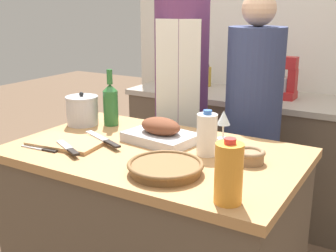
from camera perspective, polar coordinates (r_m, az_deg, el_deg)
The scene contains 20 objects.
kitchen_island at distance 2.08m, azimuth -1.76°, elevation -15.14°, with size 1.29×0.80×0.91m.
back_counter at distance 3.24m, azimuth 11.72°, elevation -3.74°, with size 1.95×0.60×0.90m.
back_wall at distance 3.40m, azimuth 14.53°, elevation 11.29°, with size 2.45×0.10×2.55m.
roasting_pan at distance 1.97m, azimuth -1.00°, elevation -0.93°, with size 0.35×0.26×0.12m.
wicker_basket at distance 1.62m, azimuth -0.34°, elevation -5.61°, with size 0.30×0.30×0.05m.
cutting_board at distance 2.00m, azimuth -13.49°, elevation -2.18°, with size 0.35×0.24×0.02m.
stock_pot at distance 2.30m, azimuth -11.53°, elevation 2.10°, with size 0.17×0.17×0.18m.
mixing_bowl at distance 1.75m, azimuth 11.05°, elevation -3.97°, with size 0.12×0.12×0.06m.
juice_jug at distance 1.37m, azimuth 8.22°, elevation -6.33°, with size 0.09×0.09×0.22m.
milk_jug at distance 1.80m, azimuth 5.29°, elevation -1.12°, with size 0.09×0.09×0.20m.
wine_bottle_green at distance 2.25m, azimuth -7.78°, elevation 3.05°, with size 0.08×0.08×0.30m.
wine_glass_left at distance 2.01m, azimuth 7.54°, elevation 0.99°, with size 0.07×0.07×0.14m.
knife_chef at distance 1.98m, azimuth -8.72°, elevation -1.79°, with size 0.28×0.14×0.01m.
knife_paring at distance 1.89m, azimuth -13.35°, elevation -2.92°, with size 0.21×0.12×0.01m.
knife_bread at distance 1.97m, azimuth -16.82°, elevation -2.95°, with size 0.20×0.04×0.01m.
stand_mixer at distance 3.04m, azimuth 15.38°, elevation 5.86°, with size 0.18×0.14×0.29m.
condiment_bottle_tall at distance 3.25m, azimuth 1.52°, elevation 6.01°, with size 0.06×0.06×0.14m.
condiment_bottle_short at distance 3.41m, azimuth 5.35°, elevation 6.70°, with size 0.06×0.06×0.17m.
person_cook_aproned at distance 2.60m, azimuth 1.82°, elevation 4.08°, with size 0.34×0.36×1.77m.
person_cook_guest at distance 2.48m, azimuth 11.39°, elevation 0.79°, with size 0.32×0.32×1.61m.
Camera 1 is at (0.96, -1.49, 1.54)m, focal length 45.00 mm.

